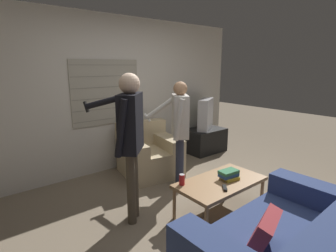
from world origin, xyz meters
The scene contains 12 objects.
ground_plane centered at (0.00, 0.00, 0.00)m, with size 16.00×16.00×0.00m, color #7F705B.
wall_back centered at (-0.01, 2.03, 1.28)m, with size 5.20×0.08×2.55m.
armchair_beige centered at (0.21, 1.46, 0.32)m, with size 0.99×1.01×0.83m.
coffee_table centered at (0.17, -0.11, 0.38)m, with size 1.09×0.58×0.42m.
tv_stand centered at (1.76, 1.64, 0.24)m, with size 0.82×0.55×0.48m.
tv centered at (1.76, 1.65, 0.79)m, with size 0.62×0.49×0.62m.
person_left_standing centered at (-0.72, 0.44, 1.07)m, with size 0.51×0.82×1.68m.
person_right_standing centered at (0.24, 0.73, 0.97)m, with size 0.50×0.70×1.54m.
book_stack centered at (0.28, -0.14, 0.48)m, with size 0.25×0.19×0.11m.
soda_can centered at (-0.26, 0.10, 0.48)m, with size 0.07×0.07×0.13m.
spare_remote centered at (0.04, -0.28, 0.43)m, with size 0.12×0.12×0.02m.
floor_fan centered at (0.97, 1.55, 0.20)m, with size 0.32×0.20×0.41m.
Camera 1 is at (-2.12, -1.95, 1.75)m, focal length 28.00 mm.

